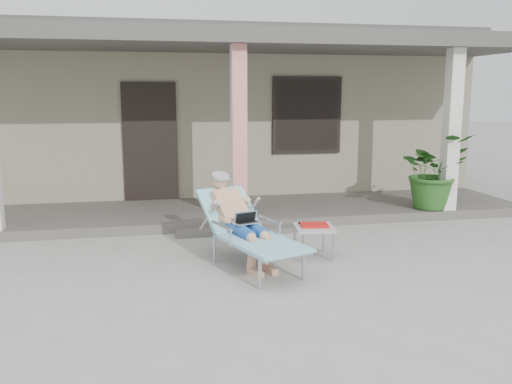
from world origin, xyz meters
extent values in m
plane|color=#9E9E99|center=(0.00, 0.00, 0.00)|extent=(60.00, 60.00, 0.00)
cube|color=gray|center=(0.00, 6.50, 1.50)|extent=(10.00, 5.00, 3.00)
cube|color=#474442|center=(0.00, 6.50, 3.15)|extent=(10.40, 5.40, 0.30)
cube|color=black|center=(-1.30, 3.97, 1.20)|extent=(0.95, 0.06, 2.10)
cube|color=black|center=(1.60, 3.97, 1.65)|extent=(1.20, 0.06, 1.30)
cube|color=black|center=(1.60, 3.96, 1.65)|extent=(1.32, 0.05, 1.42)
cube|color=#605B56|center=(0.00, 3.00, 0.07)|extent=(10.00, 2.00, 0.15)
cube|color=red|center=(0.00, 2.15, 1.45)|extent=(0.22, 0.22, 2.61)
cube|color=silver|center=(3.50, 2.15, 1.45)|extent=(0.22, 0.22, 2.61)
cube|color=#474442|center=(0.00, 3.00, 2.88)|extent=(10.00, 2.30, 0.24)
cube|color=#605B56|center=(0.00, 1.85, 0.04)|extent=(2.00, 0.30, 0.07)
cylinder|color=#B7B7BC|center=(-0.23, -0.51, 0.17)|extent=(0.04, 0.04, 0.34)
cylinder|color=#B7B7BC|center=(0.31, -0.32, 0.17)|extent=(0.04, 0.04, 0.34)
cylinder|color=#B7B7BC|center=(-0.59, 0.52, 0.17)|extent=(0.04, 0.04, 0.34)
cylinder|color=#B7B7BC|center=(-0.05, 0.71, 0.17)|extent=(0.04, 0.04, 0.34)
cube|color=#B7B7BC|center=(-0.10, -0.03, 0.35)|extent=(0.91, 1.24, 0.03)
cube|color=#94C5E6|center=(-0.10, -0.03, 0.38)|extent=(1.00, 1.31, 0.04)
cube|color=#B7B7BC|center=(-0.36, 0.74, 0.57)|extent=(0.71, 0.69, 0.45)
cube|color=#94C5E6|center=(-0.36, 0.74, 0.60)|extent=(0.82, 0.78, 0.51)
cylinder|color=#9E9EA0|center=(-0.45, 0.99, 1.00)|extent=(0.28, 0.29, 0.12)
cube|color=silver|center=(-0.23, 0.35, 0.53)|extent=(0.36, 0.30, 0.21)
cube|color=#A9A9A4|center=(0.68, 0.48, 0.39)|extent=(0.54, 0.54, 0.04)
cylinder|color=#B7B7BC|center=(0.48, 0.29, 0.18)|extent=(0.03, 0.03, 0.37)
cylinder|color=#B7B7BC|center=(0.87, 0.29, 0.18)|extent=(0.03, 0.03, 0.37)
cylinder|color=#B7B7BC|center=(0.48, 0.68, 0.18)|extent=(0.03, 0.03, 0.37)
cylinder|color=#B7B7BC|center=(0.87, 0.68, 0.18)|extent=(0.03, 0.03, 0.37)
cube|color=red|center=(0.68, 0.48, 0.42)|extent=(0.37, 0.29, 0.03)
cube|color=black|center=(0.68, 0.61, 0.42)|extent=(0.34, 0.06, 0.03)
imported|color=#26591E|center=(3.31, 2.31, 0.78)|extent=(1.31, 1.19, 1.26)
camera|label=1|loc=(-1.35, -5.87, 2.06)|focal=38.00mm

